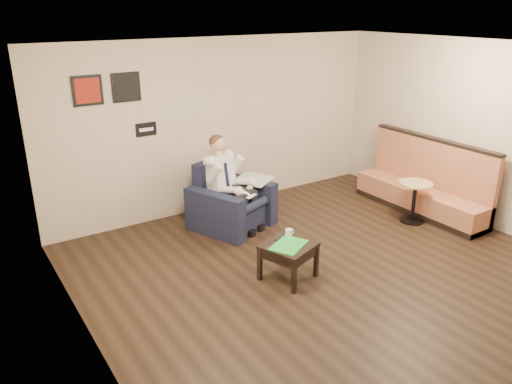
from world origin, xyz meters
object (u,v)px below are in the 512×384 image
banquette (422,177)px  cafe_table (414,202)px  green_folder (289,245)px  smartphone (280,239)px  seated_man (238,187)px  side_table (288,261)px  coffee_mug (289,233)px  armchair (232,196)px

banquette → cafe_table: banquette is taller
green_folder → cafe_table: bearing=7.4°
smartphone → cafe_table: (2.73, 0.15, -0.15)m
seated_man → side_table: seated_man is taller
seated_man → smartphone: (-0.27, -1.45, -0.21)m
green_folder → coffee_mug: (0.16, 0.21, 0.04)m
green_folder → cafe_table: 2.77m
seated_man → side_table: size_ratio=2.37×
armchair → cafe_table: bearing=-50.5°
side_table → green_folder: bearing=-127.1°
seated_man → green_folder: seated_man is taller
coffee_mug → cafe_table: bearing=3.2°
armchair → seated_man: size_ratio=0.75×
cafe_table → seated_man: bearing=152.2°
coffee_mug → smartphone: bearing=-177.9°
seated_man → banquette: size_ratio=0.58×
smartphone → seated_man: bearing=70.4°
armchair → cafe_table: size_ratio=1.58×
side_table → banquette: banquette is taller
smartphone → cafe_table: bearing=-6.1°
coffee_mug → cafe_table: cafe_table is taller
armchair → seated_man: bearing=-90.0°
side_table → cafe_table: bearing=6.8°
cafe_table → side_table: bearing=-173.2°
green_folder → side_table: bearing=52.9°
coffee_mug → smartphone: coffee_mug is taller
armchair → seated_man: 0.23m
banquette → cafe_table: size_ratio=3.63×
green_folder → cafe_table: (2.75, 0.36, -0.15)m
green_folder → coffee_mug: size_ratio=4.74×
cafe_table → green_folder: bearing=-172.6°
armchair → cafe_table: (2.51, -1.42, -0.17)m
seated_man → banquette: 3.08m
coffee_mug → banquette: (3.01, 0.37, 0.08)m
armchair → coffee_mug: (-0.08, -1.56, 0.02)m
smartphone → armchair: bearing=72.8°
green_folder → coffee_mug: bearing=52.9°
smartphone → banquette: banquette is taller
side_table → coffee_mug: size_ratio=5.79×
armchair → green_folder: bearing=-118.7°
smartphone → banquette: 3.18m
seated_man → cafe_table: 2.81m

